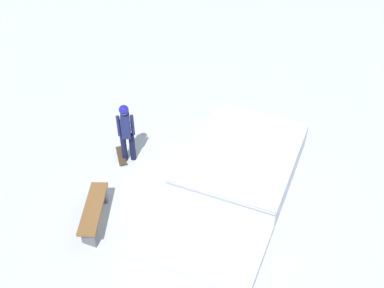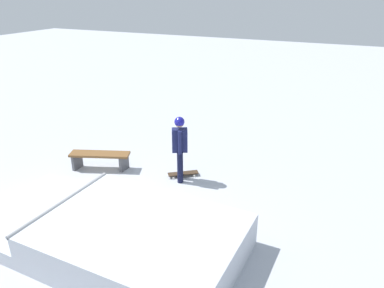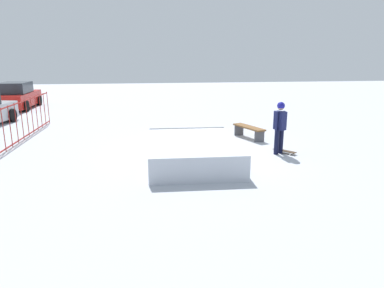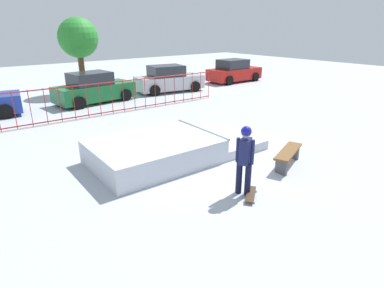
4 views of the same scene
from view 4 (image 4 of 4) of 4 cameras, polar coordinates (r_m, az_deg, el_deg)
ground_plane at (r=9.98m, az=1.38°, el=-2.55°), size 60.00×60.00×0.00m
skate_ramp at (r=9.87m, az=-4.30°, el=-0.91°), size 5.47×2.75×0.74m
skater at (r=7.64m, az=9.34°, el=-2.03°), size 0.44×0.40×1.73m
skateboard at (r=7.92m, az=10.37°, el=-8.72°), size 0.76×0.64×0.09m
perimeter_fence at (r=15.32m, az=-15.03°, el=7.89°), size 12.20×0.37×1.50m
park_bench at (r=9.74m, az=16.68°, el=-1.77°), size 1.64×0.95×0.48m
parked_car_green at (r=18.01m, az=-17.03°, el=9.33°), size 4.27×2.30×1.60m
parked_car_silver at (r=20.30m, az=-4.16°, el=11.30°), size 4.32×2.43×1.60m
parked_car_red at (r=24.14m, az=7.44°, el=12.61°), size 4.11×1.93×1.60m
distant_tree at (r=20.62m, az=-19.51°, el=17.21°), size 2.28×2.28×4.35m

